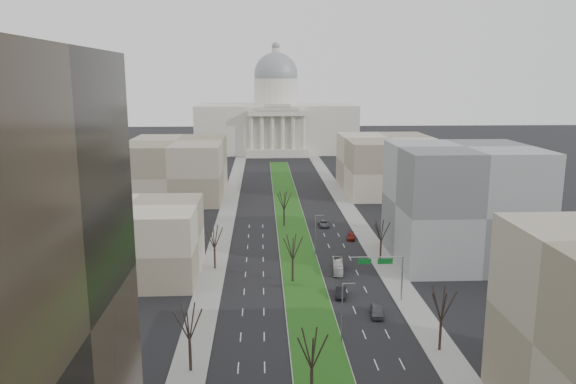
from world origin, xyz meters
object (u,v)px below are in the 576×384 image
object	(u,v)px
car_grey_near	(377,311)
car_grey_far	(324,224)
box_van	(338,266)
car_black	(341,292)
car_red	(351,236)

from	to	relation	value
car_grey_near	car_grey_far	size ratio (longest dim) A/B	0.96
box_van	car_black	bearing A→B (deg)	-88.88
car_grey_far	car_red	bearing A→B (deg)	-68.63
car_red	car_grey_far	bearing A→B (deg)	122.65
car_black	car_grey_far	world-z (taller)	car_black
car_grey_near	box_van	world-z (taller)	box_van
car_red	car_grey_far	xyz separation A→B (m)	(-5.19, 12.01, 0.05)
car_black	car_red	world-z (taller)	car_black
car_grey_near	car_black	distance (m)	9.59
car_black	box_van	world-z (taller)	box_van
car_grey_near	car_black	bearing A→B (deg)	125.01
car_grey_near	car_red	world-z (taller)	car_grey_near
car_black	car_grey_far	distance (m)	47.19
car_red	car_grey_far	distance (m)	13.08
car_red	car_grey_far	world-z (taller)	car_grey_far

